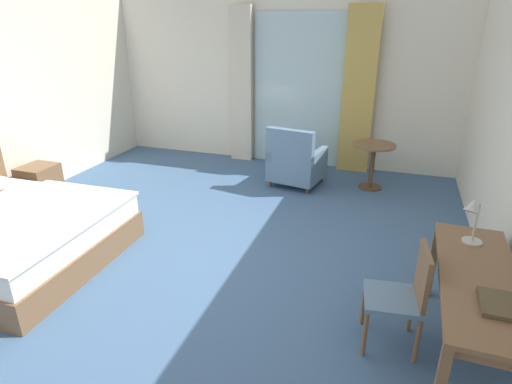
% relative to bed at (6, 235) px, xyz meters
% --- Properties ---
extents(ground, '(6.53, 7.82, 0.10)m').
position_rel_bed_xyz_m(ground, '(1.78, 0.58, -0.34)').
color(ground, '#426084').
extents(wall_back, '(6.13, 0.12, 2.83)m').
position_rel_bed_xyz_m(wall_back, '(1.78, 4.23, 1.12)').
color(wall_back, silver).
rests_on(wall_back, ground).
extents(balcony_glass_door, '(1.53, 0.02, 2.49)m').
position_rel_bed_xyz_m(balcony_glass_door, '(2.12, 4.15, 0.95)').
color(balcony_glass_door, silver).
rests_on(balcony_glass_door, ground).
extents(curtain_panel_left, '(0.38, 0.10, 2.59)m').
position_rel_bed_xyz_m(curtain_panel_left, '(1.13, 4.05, 1.00)').
color(curtain_panel_left, beige).
rests_on(curtain_panel_left, ground).
extents(curtain_panel_right, '(0.50, 0.10, 2.59)m').
position_rel_bed_xyz_m(curtain_panel_right, '(3.10, 4.05, 1.00)').
color(curtain_panel_right, tan).
rests_on(curtain_panel_right, ground).
extents(bed, '(2.03, 1.91, 1.16)m').
position_rel_bed_xyz_m(bed, '(0.00, 0.00, 0.00)').
color(bed, brown).
rests_on(bed, ground).
extents(nightstand, '(0.42, 0.46, 0.52)m').
position_rel_bed_xyz_m(nightstand, '(-0.84, 1.34, -0.03)').
color(nightstand, brown).
rests_on(nightstand, ground).
extents(writing_desk, '(0.57, 1.60, 0.73)m').
position_rel_bed_xyz_m(writing_desk, '(4.38, -0.03, 0.34)').
color(writing_desk, brown).
rests_on(writing_desk, ground).
extents(desk_chair, '(0.46, 0.45, 0.85)m').
position_rel_bed_xyz_m(desk_chair, '(3.91, -0.02, 0.18)').
color(desk_chair, slate).
rests_on(desk_chair, ground).
extents(desk_lamp, '(0.22, 0.28, 0.45)m').
position_rel_bed_xyz_m(desk_lamp, '(4.34, 0.37, 0.73)').
color(desk_lamp, '#B7B2A8').
rests_on(desk_lamp, writing_desk).
extents(closed_book, '(0.26, 0.30, 0.03)m').
position_rel_bed_xyz_m(closed_book, '(4.45, -0.37, 0.45)').
color(closed_book, brown).
rests_on(closed_book, writing_desk).
extents(armchair_by_window, '(0.84, 0.82, 0.92)m').
position_rel_bed_xyz_m(armchair_by_window, '(2.36, 3.06, 0.06)').
color(armchair_by_window, slate).
rests_on(armchair_by_window, ground).
extents(round_cafe_table, '(0.62, 0.62, 0.68)m').
position_rel_bed_xyz_m(round_cafe_table, '(3.46, 3.31, 0.21)').
color(round_cafe_table, brown).
rests_on(round_cafe_table, ground).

